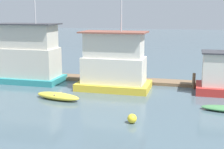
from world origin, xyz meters
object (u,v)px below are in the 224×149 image
object	(u,v)px
buoy_yellow	(132,119)
mooring_post_centre	(50,73)
houseboat_yellow	(114,64)
dinghy_yellow	(58,96)
mooring_post_far_right	(194,81)
houseboat_teal	(28,55)

from	to	relation	value
buoy_yellow	mooring_post_centre	bearing A→B (deg)	135.68
mooring_post_centre	buoy_yellow	xyz separation A→B (m)	(10.35, -10.11, -0.41)
houseboat_yellow	mooring_post_centre	distance (m)	7.52
dinghy_yellow	mooring_post_far_right	world-z (taller)	mooring_post_far_right
mooring_post_centre	mooring_post_far_right	size ratio (longest dim) A/B	1.00
buoy_yellow	dinghy_yellow	bearing A→B (deg)	150.74
buoy_yellow	houseboat_teal	bearing A→B (deg)	143.53
houseboat_teal	buoy_yellow	distance (m)	15.21
mooring_post_far_right	buoy_yellow	size ratio (longest dim) A/B	2.37
houseboat_teal	mooring_post_far_right	distance (m)	15.86
mooring_post_centre	mooring_post_far_right	distance (m)	13.97
houseboat_teal	mooring_post_far_right	world-z (taller)	houseboat_teal
mooring_post_far_right	buoy_yellow	bearing A→B (deg)	-109.66
houseboat_teal	buoy_yellow	world-z (taller)	houseboat_teal
dinghy_yellow	mooring_post_centre	bearing A→B (deg)	120.16
houseboat_yellow	mooring_post_far_right	distance (m)	7.30
dinghy_yellow	mooring_post_far_right	distance (m)	12.09
houseboat_yellow	mooring_post_far_right	world-z (taller)	houseboat_yellow
mooring_post_far_right	buoy_yellow	distance (m)	10.74
houseboat_yellow	houseboat_teal	bearing A→B (deg)	175.12
houseboat_yellow	mooring_post_centre	bearing A→B (deg)	164.79
dinghy_yellow	houseboat_teal	bearing A→B (deg)	136.27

